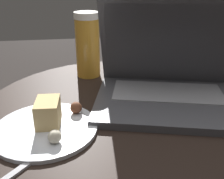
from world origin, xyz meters
TOP-DOWN VIEW (x-y plane):
  - table at (0.00, 0.00)m, footprint 0.72×0.72m
  - laptop at (0.12, 0.01)m, footprint 0.42×0.35m
  - beer_glass at (-0.07, 0.22)m, footprint 0.08×0.08m
  - snack_plate at (-0.18, -0.08)m, footprint 0.22×0.22m
  - fork at (-0.17, -0.15)m, footprint 0.14×0.15m

SIDE VIEW (x-z plane):
  - table at x=0.00m, z-range 0.12..0.66m
  - fork at x=-0.17m, z-range 0.54..0.55m
  - snack_plate at x=-0.18m, z-range 0.52..0.59m
  - laptop at x=0.12m, z-range 0.46..0.72m
  - beer_glass at x=-0.07m, z-range 0.54..0.74m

